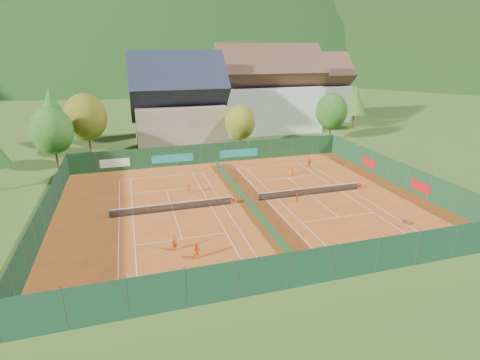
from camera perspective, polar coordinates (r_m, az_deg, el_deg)
The scene contains 31 objects.
ground at distance 41.83m, azimuth 0.79°, elevation -3.49°, with size 600.00×600.00×0.00m, color #36561B.
clay_pad at distance 41.82m, azimuth 0.79°, elevation -3.46°, with size 40.00×32.00×0.01m, color #B5511A.
court_markings_left at distance 40.34m, azimuth -10.16°, elevation -4.66°, with size 11.03×23.83×0.00m.
court_markings_right at distance 44.69m, azimuth 10.63°, elevation -2.24°, with size 11.03×23.83×0.00m.
tennis_net_left at distance 40.16m, azimuth -9.98°, elevation -4.00°, with size 13.30×0.10×1.02m.
tennis_net_right at distance 44.58m, azimuth 10.85°, elevation -1.63°, with size 13.30×0.10×1.02m.
court_divider at distance 41.63m, azimuth 0.79°, elevation -2.83°, with size 0.03×28.80×1.00m.
fence_north at distance 55.89m, azimuth -4.57°, elevation 4.04°, with size 40.00×0.10×3.00m.
fence_south at distance 27.98m, azimuth 10.89°, elevation -12.87°, with size 40.00×0.04×3.00m.
fence_west at distance 40.49m, azimuth -27.42°, elevation -4.28°, with size 0.04×32.00×3.00m.
fence_east at distance 50.69m, azimuth 22.89°, elevation 0.91°, with size 0.09×32.00×3.00m.
chalet at distance 67.97m, azimuth -9.40°, elevation 11.05°, with size 16.20×12.00×16.00m.
hotel_block_a at distance 78.29m, azimuth 4.20°, elevation 12.90°, with size 21.60×11.00×17.25m.
hotel_block_b at distance 91.32m, azimuth 10.83°, elevation 13.08°, with size 17.28×10.00×15.50m.
tree_west_front at distance 58.70m, azimuth -26.74°, elevation 6.71°, with size 5.72×5.72×8.69m.
tree_west_mid at distance 63.88m, azimuth -22.46°, elevation 8.82°, with size 6.44×6.44×9.78m.
tree_west_back at distance 72.44m, azimuth -26.78°, elevation 9.87°, with size 5.60×5.60×10.00m.
tree_center at distance 62.38m, azimuth 0.02°, elevation 8.79°, with size 5.01×5.01×7.60m.
tree_east_front at distance 71.22m, azimuth 13.78°, elevation 10.14°, with size 5.72×5.72×8.69m.
tree_east_mid at distance 83.10m, azimuth 17.14°, elevation 11.58°, with size 5.04×5.04×9.00m.
tree_east_back at distance 85.96m, azimuth 9.64°, elevation 12.85°, with size 7.15×7.15×10.86m.
mountain_backdrop at distance 278.84m, azimuth -8.10°, elevation 7.74°, with size 820.00×530.00×242.00m.
ball_hopper at distance 39.43m, azimuth 23.77°, elevation -5.83°, with size 0.34×0.34×0.80m.
loose_ball_0 at distance 37.44m, azimuth -6.71°, elevation -6.42°, with size 0.07×0.07×0.07m, color #CCD833.
loose_ball_1 at distance 35.61m, azimuth 10.85°, elevation -8.08°, with size 0.07×0.07×0.07m, color #CCD833.
player_left_near at distance 32.52m, azimuth -9.93°, elevation -9.41°, with size 0.55×0.36×1.51m, color #DB5013.
player_left_mid at distance 31.06m, azimuth -6.60°, elevation -10.76°, with size 0.71×0.55×1.45m, color #F55315.
player_left_far at distance 44.49m, azimuth -7.74°, elevation -1.35°, with size 0.79×0.45×1.22m, color #CA4A12.
player_right_near at distance 42.17m, azimuth 8.71°, elevation -2.56°, with size 0.74×0.31×1.27m, color #D34312.
player_right_far_a at distance 50.68m, azimuth 7.77°, elevation 1.36°, with size 0.67×0.44×1.38m, color #FF5C16.
player_right_far_b at distance 54.75m, azimuth 10.48°, elevation 2.59°, with size 1.28×0.41×1.38m, color #E25B14.
Camera 1 is at (-11.57, -36.72, 16.32)m, focal length 28.00 mm.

